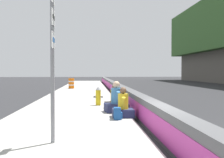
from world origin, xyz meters
The scene contains 10 objects.
ground_plane centered at (0.00, 0.00, 0.00)m, with size 160.00×160.00×0.00m, color #2B2B2D.
sidewalk_strip centered at (0.00, 2.65, 0.07)m, with size 80.00×4.40×0.14m, color #A8A59E.
jersey_barrier centered at (0.00, 0.00, 0.42)m, with size 76.00×0.45×0.85m.
route_sign_post centered at (-0.97, 2.70, 2.23)m, with size 0.44×0.09×3.60m.
fire_hydrant centered at (5.93, 1.53, 0.59)m, with size 0.26×0.46×0.88m.
seated_person_foreground centered at (2.46, 0.74, 0.47)m, with size 0.67×0.77×1.05m.
seated_person_middle centered at (3.69, 0.87, 0.52)m, with size 0.86×0.97×1.22m.
seated_person_rear centered at (4.82, 0.84, 0.47)m, with size 0.80×0.88×1.04m.
backpack centered at (1.96, 0.98, 0.33)m, with size 0.32×0.28×0.40m.
construction_barrel centered at (18.94, 3.73, 0.62)m, with size 0.54×0.54×0.95m.
Camera 1 is at (-7.29, 1.83, 1.75)m, focal length 44.94 mm.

